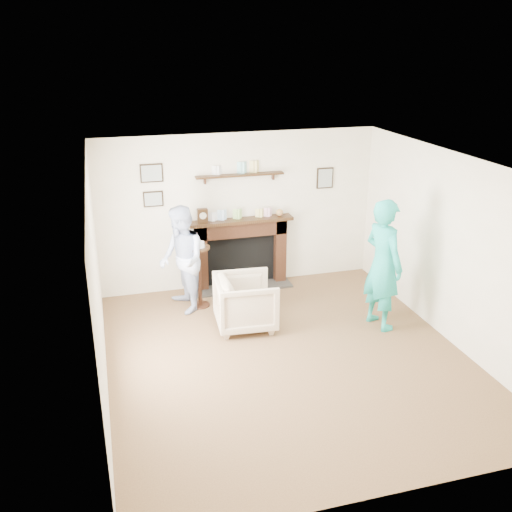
# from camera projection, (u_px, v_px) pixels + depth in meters

# --- Properties ---
(ground) EXTENTS (5.00, 5.00, 0.00)m
(ground) POSITION_uv_depth(u_px,v_px,m) (287.00, 357.00, 7.33)
(ground) COLOR brown
(ground) RESTS_ON ground
(room_shell) EXTENTS (4.54, 5.02, 2.52)m
(room_shell) POSITION_uv_depth(u_px,v_px,m) (273.00, 221.00, 7.37)
(room_shell) COLOR beige
(room_shell) RESTS_ON ground
(armchair) EXTENTS (0.88, 0.86, 0.75)m
(armchair) POSITION_uv_depth(u_px,v_px,m) (246.00, 326.00, 8.12)
(armchair) COLOR tan
(armchair) RESTS_ON ground
(man) EXTENTS (0.72, 0.86, 1.60)m
(man) POSITION_uv_depth(u_px,v_px,m) (184.00, 309.00, 8.62)
(man) COLOR #A6BDD0
(man) RESTS_ON ground
(woman) EXTENTS (0.59, 0.76, 1.86)m
(woman) POSITION_uv_depth(u_px,v_px,m) (378.00, 325.00, 8.16)
(woman) COLOR #20A7B7
(woman) RESTS_ON ground
(pedestal_table) EXTENTS (0.34, 0.34, 1.10)m
(pedestal_table) POSITION_uv_depth(u_px,v_px,m) (199.00, 265.00, 8.50)
(pedestal_table) COLOR black
(pedestal_table) RESTS_ON ground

